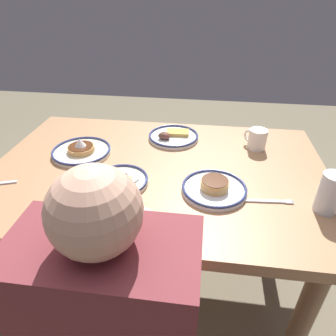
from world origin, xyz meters
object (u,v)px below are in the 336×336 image
object	(u,v)px
plate_near_main	(81,150)
plate_center_pancakes	(173,136)
coffee_mug	(257,139)
drinking_glass	(329,195)
plate_far_companion	(214,188)
fork_near	(267,201)
plate_far_side	(121,180)

from	to	relation	value
plate_near_main	plate_center_pancakes	world-z (taller)	plate_near_main
plate_center_pancakes	coffee_mug	bearing A→B (deg)	173.55
drinking_glass	coffee_mug	bearing A→B (deg)	-66.38
plate_center_pancakes	coffee_mug	world-z (taller)	coffee_mug
plate_center_pancakes	plate_far_companion	world-z (taller)	plate_far_companion
plate_near_main	plate_far_companion	bearing A→B (deg)	160.93
coffee_mug	drinking_glass	world-z (taller)	drinking_glass
plate_near_main	plate_center_pancakes	xyz separation A→B (m)	(-0.41, -0.21, -0.00)
drinking_glass	plate_far_companion	bearing A→B (deg)	-8.65
plate_far_companion	fork_near	bearing A→B (deg)	168.52
plate_near_main	fork_near	distance (m)	0.85
plate_near_main	fork_near	xyz separation A→B (m)	(-0.81, 0.25, -0.01)
fork_near	plate_near_main	bearing A→B (deg)	-17.31
plate_far_companion	plate_far_side	distance (m)	0.37
plate_far_companion	plate_far_side	xyz separation A→B (m)	(0.37, -0.01, -0.00)
coffee_mug	fork_near	size ratio (longest dim) A/B	0.53
plate_center_pancakes	plate_far_side	bearing A→B (deg)	68.94
plate_far_companion	plate_far_side	world-z (taller)	plate_far_companion
plate_far_side	plate_far_companion	bearing A→B (deg)	179.17
plate_far_companion	fork_near	xyz separation A→B (m)	(-0.19, 0.04, -0.01)
plate_far_side	coffee_mug	size ratio (longest dim) A/B	2.16
drinking_glass	fork_near	world-z (taller)	drinking_glass
plate_near_main	coffee_mug	size ratio (longest dim) A/B	2.63
plate_near_main	fork_near	world-z (taller)	plate_near_main
plate_center_pancakes	coffee_mug	size ratio (longest dim) A/B	2.46
plate_center_pancakes	plate_far_companion	distance (m)	0.47
plate_far_companion	drinking_glass	size ratio (longest dim) A/B	1.69
plate_far_companion	plate_near_main	bearing A→B (deg)	-19.07
plate_near_main	plate_far_companion	distance (m)	0.65
plate_center_pancakes	fork_near	world-z (taller)	plate_center_pancakes
plate_center_pancakes	drinking_glass	world-z (taller)	drinking_glass
plate_far_companion	drinking_glass	distance (m)	0.40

